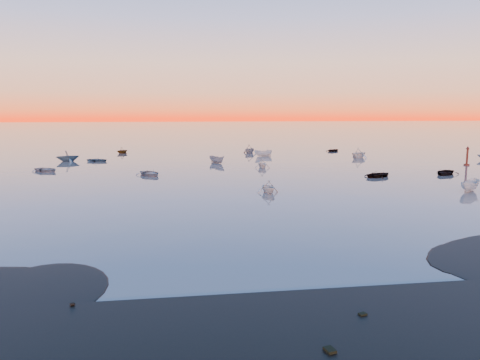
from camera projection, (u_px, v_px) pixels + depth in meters
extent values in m
plane|color=#6B5F59|center=(195.00, 146.00, 125.40)|extent=(600.00, 600.00, 0.00)
imported|color=gray|center=(150.00, 175.00, 68.79)|extent=(4.82, 3.76, 1.12)
imported|color=silver|center=(469.00, 191.00, 55.20)|extent=(3.77, 4.21, 1.38)
imported|color=silver|center=(268.00, 193.00, 54.30)|extent=(3.48, 2.03, 1.15)
cylinder|color=#45160E|center=(467.00, 165.00, 81.75)|extent=(0.98, 0.98, 0.33)
cylinder|color=#45160E|center=(467.00, 157.00, 81.55)|extent=(0.35, 0.35, 2.84)
cone|color=#45160E|center=(468.00, 148.00, 81.31)|extent=(0.66, 0.66, 0.55)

